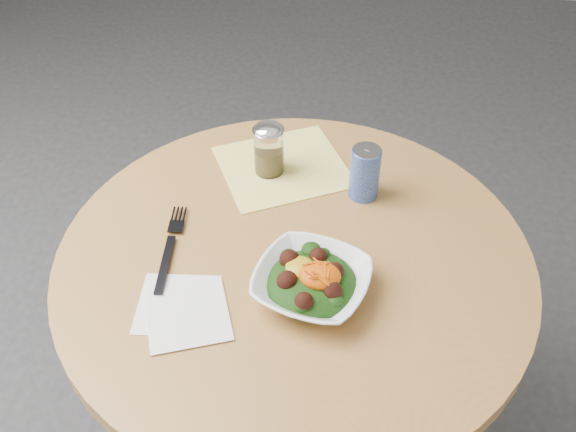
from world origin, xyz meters
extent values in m
cylinder|color=black|center=(0.00, 0.00, 0.35)|extent=(0.10, 0.10, 0.71)
cylinder|color=#C88948|center=(0.00, 0.00, 0.73)|extent=(0.90, 0.90, 0.04)
cube|color=yellow|center=(-0.06, 0.25, 0.75)|extent=(0.34, 0.33, 0.00)
cube|color=white|center=(-0.18, -0.15, 0.75)|extent=(0.15, 0.15, 0.00)
cube|color=white|center=(-0.16, -0.18, 0.75)|extent=(0.18, 0.18, 0.00)
imported|color=white|center=(0.04, -0.09, 0.77)|extent=(0.24, 0.24, 0.05)
ellipsoid|color=black|center=(0.04, -0.09, 0.77)|extent=(0.16, 0.16, 0.06)
ellipsoid|color=#BC9412|center=(0.02, -0.08, 0.80)|extent=(0.05, 0.05, 0.02)
ellipsoid|color=#DF5904|center=(0.06, -0.10, 0.80)|extent=(0.07, 0.06, 0.03)
cube|color=black|center=(-0.23, -0.07, 0.76)|extent=(0.03, 0.15, 0.00)
cube|color=black|center=(-0.24, 0.05, 0.76)|extent=(0.04, 0.08, 0.00)
cylinder|color=silver|center=(-0.09, 0.24, 0.80)|extent=(0.06, 0.06, 0.10)
cylinder|color=#9D8549|center=(-0.09, 0.24, 0.78)|extent=(0.05, 0.05, 0.05)
cylinder|color=silver|center=(-0.09, 0.24, 0.85)|extent=(0.07, 0.07, 0.01)
ellipsoid|color=silver|center=(-0.09, 0.24, 0.86)|extent=(0.06, 0.06, 0.03)
cylinder|color=navy|center=(0.12, 0.19, 0.81)|extent=(0.06, 0.06, 0.11)
cylinder|color=silver|center=(0.12, 0.19, 0.86)|extent=(0.06, 0.06, 0.00)
cube|color=silver|center=(0.12, 0.19, 0.87)|extent=(0.02, 0.02, 0.00)
camera|label=1|loc=(0.10, -0.84, 1.62)|focal=40.00mm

